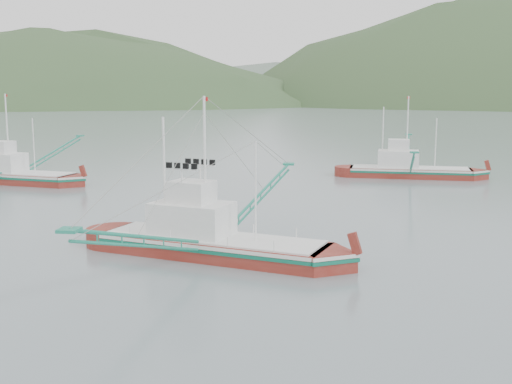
# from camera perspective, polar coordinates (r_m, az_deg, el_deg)

# --- Properties ---
(ground) EXTENTS (1200.00, 1200.00, 0.00)m
(ground) POSITION_cam_1_polar(r_m,az_deg,el_deg) (40.87, -0.91, -5.78)
(ground) COLOR slate
(ground) RESTS_ON ground
(main_boat) EXTENTS (15.36, 26.21, 10.90)m
(main_boat) POSITION_cam_1_polar(r_m,az_deg,el_deg) (40.67, -4.07, -2.80)
(main_boat) COLOR maroon
(main_boat) RESTS_ON ground
(bg_boat_right) EXTENTS (14.52, 25.67, 10.42)m
(bg_boat_right) POSITION_cam_1_polar(r_m,az_deg,el_deg) (78.85, 13.39, 2.36)
(bg_boat_right) COLOR maroon
(bg_boat_right) RESTS_ON ground
(bg_boat_left) EXTENTS (15.16, 26.23, 10.76)m
(bg_boat_left) POSITION_cam_1_polar(r_m,az_deg,el_deg) (77.18, -20.88, 2.16)
(bg_boat_left) COLOR maroon
(bg_boat_left) RESTS_ON ground
(headland_left) EXTENTS (448.00, 308.00, 210.00)m
(headland_left) POSITION_cam_1_polar(r_m,az_deg,el_deg) (440.04, -18.83, 7.35)
(headland_left) COLOR #304B26
(headland_left) RESTS_ON ground
(ridge_distant) EXTENTS (960.00, 400.00, 240.00)m
(ridge_distant) POSITION_cam_1_polar(r_m,az_deg,el_deg) (599.79, 8.66, 8.10)
(ridge_distant) COLOR slate
(ridge_distant) RESTS_ON ground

